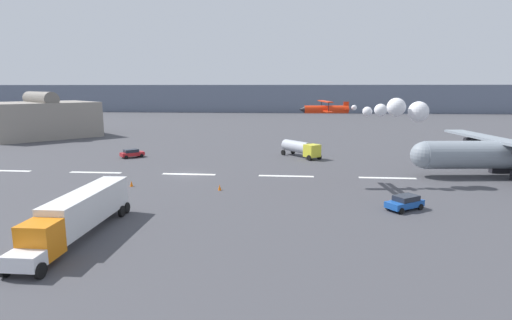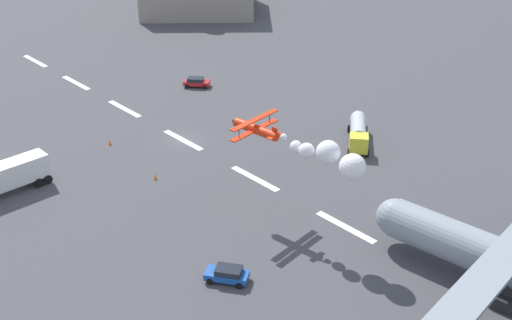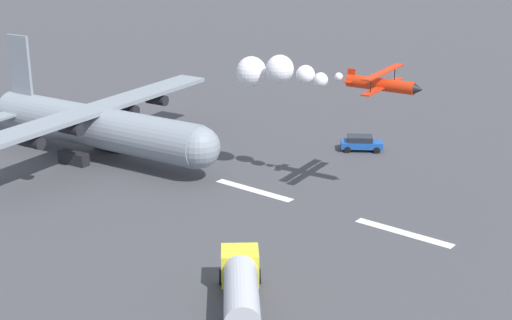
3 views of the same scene
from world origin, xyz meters
name	(u,v)px [view 1 (image 1 of 3)]	position (x,y,z in m)	size (l,w,h in m)	color
ground_plane	(189,174)	(0.00, 0.00, 0.00)	(440.00, 440.00, 0.00)	#424247
runway_stripe_1	(6,171)	(-28.89, 0.00, 0.01)	(8.00, 0.90, 0.01)	white
runway_stripe_2	(96,172)	(-14.44, 0.00, 0.01)	(8.00, 0.90, 0.01)	white
runway_stripe_3	(189,174)	(0.00, 0.00, 0.01)	(8.00, 0.90, 0.01)	white
runway_stripe_4	(286,176)	(14.44, 0.00, 0.01)	(8.00, 0.90, 0.01)	white
runway_stripe_5	(387,178)	(28.89, 0.00, 0.01)	(8.00, 0.90, 0.01)	white
mountain_ridge_distant	(263,99)	(0.00, 157.63, 7.04)	(396.00, 16.00, 14.07)	slate
cargo_transport_plane	(499,153)	(44.93, 2.41, 3.39)	(26.00, 31.45, 11.22)	gray
stunt_biplane_red	(390,110)	(27.88, -3.58, 9.89)	(16.91, 7.11, 3.09)	red
semi_truck_orange	(80,212)	(-2.87, -25.81, 2.14)	(2.88, 15.77, 3.70)	silver
fuel_tanker_truck	(301,148)	(16.89, 16.58, 1.74)	(7.42, 8.11, 2.90)	yellow
followme_car_yellow	(405,202)	(27.18, -15.38, 0.81)	(4.44, 3.83, 1.52)	#194CA5
airport_staff_sedan	(132,153)	(-14.13, 13.52, 0.81)	(4.30, 4.08, 1.52)	#B21E23
hangar_building	(42,118)	(-49.61, 42.32, 4.80)	(30.86, 31.19, 11.72)	gray
traffic_cone_near	(131,184)	(-5.56, -8.07, 0.38)	(0.44, 0.44, 0.75)	orange
traffic_cone_far	(220,187)	(6.25, -9.02, 0.38)	(0.44, 0.44, 0.75)	orange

